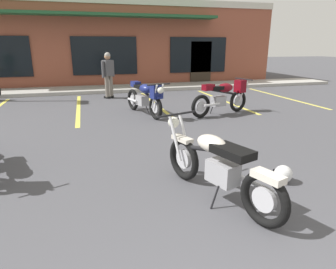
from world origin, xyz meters
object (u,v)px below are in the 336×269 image
at_px(motorcycle_black_cruiser, 145,97).
at_px(helmet_on_pavement, 283,174).
at_px(motorcycle_blue_standard, 224,96).
at_px(person_in_black_shirt, 108,73).
at_px(motorcycle_foreground_classic, 217,165).

bearing_deg(motorcycle_black_cruiser, helmet_on_pavement, -77.42).
bearing_deg(helmet_on_pavement, motorcycle_blue_standard, 75.21).
bearing_deg(motorcycle_black_cruiser, motorcycle_blue_standard, -12.25).
height_order(motorcycle_blue_standard, person_in_black_shirt, person_in_black_shirt).
xyz_separation_m(motorcycle_black_cruiser, motorcycle_blue_standard, (2.19, -0.48, 0.00)).
bearing_deg(motorcycle_foreground_classic, motorcycle_blue_standard, 62.94).
relative_size(motorcycle_blue_standard, helmet_on_pavement, 7.86).
bearing_deg(person_in_black_shirt, helmet_on_pavement, -77.11).
bearing_deg(motorcycle_blue_standard, motorcycle_black_cruiser, 167.75).
bearing_deg(motorcycle_foreground_classic, motorcycle_black_cruiser, 89.15).
relative_size(person_in_black_shirt, helmet_on_pavement, 6.44).
bearing_deg(person_in_black_shirt, motorcycle_blue_standard, -50.79).
xyz_separation_m(person_in_black_shirt, helmet_on_pavement, (1.80, -7.88, -0.82)).
distance_m(motorcycle_blue_standard, helmet_on_pavement, 4.45).
xyz_separation_m(motorcycle_foreground_classic, person_in_black_shirt, (-0.67, 8.03, 0.49)).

